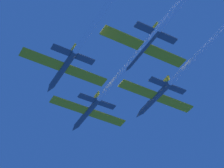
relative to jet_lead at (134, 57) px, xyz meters
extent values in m
cylinder|color=#4C5660|center=(0.00, 16.85, -0.02)|extent=(1.02, 9.31, 1.02)
cone|color=#4C5660|center=(0.00, 22.53, -0.02)|extent=(1.00, 2.05, 1.00)
ellipsoid|color=black|center=(0.00, 18.90, 0.42)|extent=(0.72, 1.86, 0.51)
cube|color=yellow|center=(-4.05, 16.38, -0.02)|extent=(7.08, 2.05, 0.22)
cube|color=yellow|center=(4.05, 16.38, -0.02)|extent=(7.08, 2.05, 0.22)
cube|color=yellow|center=(0.00, 13.13, 1.24)|extent=(0.27, 1.68, 1.49)
cube|color=#4C5660|center=(-2.10, 12.94, -0.02)|extent=(3.18, 1.23, 0.22)
cube|color=#4C5660|center=(2.10, 12.94, -0.02)|extent=(3.18, 1.23, 0.22)
cylinder|color=white|center=(0.00, -9.71, -0.02)|extent=(0.92, 43.81, 0.92)
cylinder|color=#4C5660|center=(-9.27, 7.45, -0.85)|extent=(1.02, 9.31, 1.02)
cone|color=#4C5660|center=(-9.27, 13.13, -0.85)|extent=(1.00, 2.05, 1.00)
ellipsoid|color=black|center=(-9.27, 9.49, -0.41)|extent=(0.72, 1.86, 0.51)
cube|color=yellow|center=(-13.32, 6.98, -0.85)|extent=(7.08, 2.05, 0.22)
cube|color=yellow|center=(-5.22, 6.98, -0.85)|extent=(7.08, 2.05, 0.22)
cube|color=yellow|center=(-9.27, 3.72, 0.41)|extent=(0.27, 1.68, 1.49)
cube|color=#4C5660|center=(-11.37, 3.53, -0.85)|extent=(3.18, 1.23, 0.22)
cube|color=#4C5660|center=(-7.16, 3.53, -0.85)|extent=(3.18, 1.23, 0.22)
cylinder|color=#4C5660|center=(9.01, 7.15, 0.26)|extent=(1.02, 9.31, 1.02)
cone|color=#4C5660|center=(9.01, 12.83, 0.26)|extent=(1.00, 2.05, 1.00)
ellipsoid|color=black|center=(9.01, 9.20, 0.70)|extent=(0.72, 1.86, 0.51)
cube|color=yellow|center=(4.96, 6.68, 0.26)|extent=(7.08, 2.05, 0.22)
cube|color=yellow|center=(13.06, 6.68, 0.26)|extent=(7.08, 2.05, 0.22)
cube|color=yellow|center=(9.01, 3.42, 1.52)|extent=(0.27, 1.68, 1.49)
cube|color=#4C5660|center=(6.91, 3.24, 0.26)|extent=(3.18, 1.23, 0.22)
cube|color=#4C5660|center=(11.12, 3.24, 0.26)|extent=(3.18, 1.23, 0.22)
cylinder|color=#4C5660|center=(0.24, -2.32, -0.03)|extent=(1.02, 9.31, 1.02)
cone|color=#4C5660|center=(0.24, 3.36, -0.03)|extent=(1.00, 2.05, 1.00)
ellipsoid|color=black|center=(0.24, -0.27, 0.41)|extent=(0.72, 1.86, 0.51)
cube|color=yellow|center=(-3.81, -2.79, -0.03)|extent=(7.08, 2.05, 0.22)
cube|color=yellow|center=(4.29, -2.79, -0.03)|extent=(7.08, 2.05, 0.22)
cube|color=yellow|center=(0.24, -6.05, 1.23)|extent=(0.27, 1.68, 1.49)
cube|color=#4C5660|center=(-1.87, -6.23, -0.03)|extent=(3.18, 1.23, 0.22)
cube|color=#4C5660|center=(2.34, -6.23, -0.03)|extent=(3.18, 1.23, 0.22)
camera|label=1|loc=(-27.33, -41.26, -50.57)|focal=68.95mm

